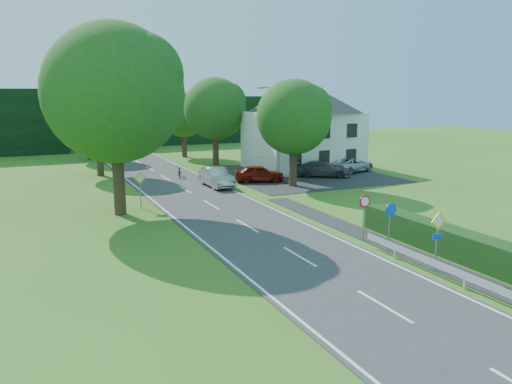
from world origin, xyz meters
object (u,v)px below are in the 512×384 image
streetlight (277,130)px  motorcycle (180,171)px  moving_car (217,177)px  parked_car_grey (323,169)px  parasol (265,164)px  parked_car_silver_b (351,165)px  parked_car_red (259,173)px

streetlight → motorcycle: size_ratio=3.92×
streetlight → moving_car: (-5.39, 0.14, -3.67)m
streetlight → parked_car_grey: 6.33m
parasol → parked_car_grey: bearing=-47.2°
streetlight → parked_car_silver_b: size_ratio=1.61×
moving_car → parked_car_grey: bearing=2.7°
parked_car_silver_b → parasol: 8.30m
moving_car → motorcycle: moving_car is taller
parked_car_grey → parked_car_silver_b: bearing=-38.7°
streetlight → parked_car_red: streetlight is taller
motorcycle → parked_car_silver_b: (15.79, -3.94, 0.16)m
motorcycle → parked_car_red: 7.50m
motorcycle → parked_car_red: bearing=-26.4°
moving_car → parked_car_red: bearing=8.1°
parked_car_red → parasol: 4.85m
parked_car_red → parked_car_grey: parked_car_red is taller
motorcycle → parasol: parasol is taller
streetlight → parked_car_grey: bearing=8.5°
moving_car → parked_car_grey: (10.45, 0.63, -0.05)m
streetlight → motorcycle: bearing=139.0°
parked_car_red → parked_car_silver_b: 10.38m
parked_car_red → motorcycle: bearing=65.9°
streetlight → motorcycle: streetlight is taller
streetlight → moving_car: size_ratio=1.74×
parked_car_grey → motorcycle: bearing=101.1°
motorcycle → parked_car_silver_b: size_ratio=0.41×
moving_car → motorcycle: 5.93m
parked_car_silver_b → parasol: size_ratio=2.64×
motorcycle → parked_car_red: parked_car_red is taller
moving_car → parked_car_silver_b: bearing=6.5°
streetlight → parked_car_grey: (5.06, 0.76, -3.72)m
parked_car_grey → parasol: (-3.82, 4.13, 0.14)m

